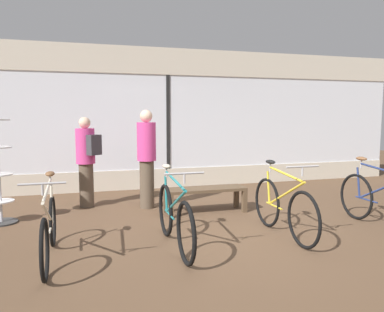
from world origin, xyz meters
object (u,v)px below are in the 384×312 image
at_px(bicycle_far_left, 49,229).
at_px(display_bench, 205,192).
at_px(bicycle_left, 174,217).
at_px(bicycle_far_right, 379,201).
at_px(bicycle_right, 283,207).
at_px(customer_near_rack, 147,157).
at_px(customer_by_window, 86,159).

height_order(bicycle_far_left, display_bench, bicycle_far_left).
bearing_deg(bicycle_left, bicycle_far_right, -0.19).
distance_m(bicycle_right, bicycle_far_right, 1.58).
relative_size(customer_near_rack, customer_by_window, 1.08).
bearing_deg(display_bench, bicycle_right, -67.23).
xyz_separation_m(bicycle_far_left, bicycle_right, (3.06, 0.05, 0.03)).
distance_m(bicycle_left, bicycle_right, 1.57).
bearing_deg(customer_near_rack, bicycle_left, -90.38).
relative_size(display_bench, customer_by_window, 0.85).
bearing_deg(bicycle_right, bicycle_far_right, -2.19).
xyz_separation_m(display_bench, customer_by_window, (-1.97, 0.98, 0.54)).
relative_size(bicycle_left, customer_near_rack, 1.01).
xyz_separation_m(bicycle_right, display_bench, (-0.64, 1.52, -0.05)).
height_order(customer_near_rack, customer_by_window, customer_near_rack).
xyz_separation_m(customer_near_rack, customer_by_window, (-1.05, 0.37, -0.05)).
height_order(bicycle_far_left, customer_by_window, customer_by_window).
relative_size(bicycle_right, display_bench, 1.23).
bearing_deg(bicycle_far_right, bicycle_left, 179.81).
relative_size(bicycle_left, bicycle_far_right, 1.03).
bearing_deg(customer_by_window, bicycle_far_right, -31.49).
bearing_deg(bicycle_right, customer_by_window, 136.14).
bearing_deg(display_bench, bicycle_far_right, -35.50).
bearing_deg(bicycle_right, customer_near_rack, 126.18).
height_order(bicycle_far_right, customer_by_window, customer_by_window).
relative_size(bicycle_far_left, bicycle_left, 0.96).
distance_m(bicycle_far_right, customer_by_window, 4.93).
distance_m(bicycle_left, display_bench, 1.83).
xyz_separation_m(bicycle_left, bicycle_right, (1.57, 0.05, 0.01)).
bearing_deg(customer_by_window, bicycle_right, -43.86).
xyz_separation_m(bicycle_left, display_bench, (0.93, 1.57, -0.04)).
xyz_separation_m(bicycle_right, customer_by_window, (-2.61, 2.50, 0.48)).
distance_m(bicycle_left, customer_by_window, 2.80).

